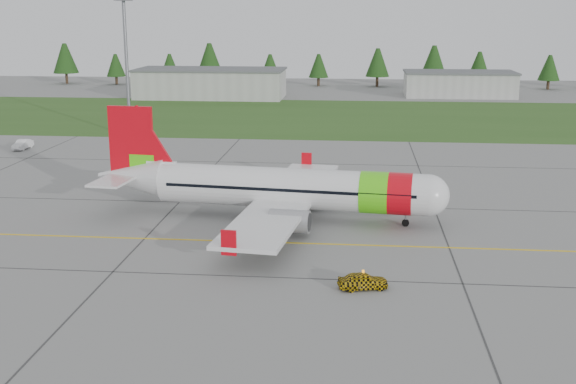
# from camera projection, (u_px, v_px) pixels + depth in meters

# --- Properties ---
(ground) EXTENTS (320.00, 320.00, 0.00)m
(ground) POSITION_uv_depth(u_px,v_px,m) (319.00, 279.00, 50.96)
(ground) COLOR gray
(ground) RESTS_ON ground
(aircraft) EXTENTS (32.76, 30.39, 9.93)m
(aircraft) POSITION_uv_depth(u_px,v_px,m) (283.00, 188.00, 65.19)
(aircraft) COLOR silver
(aircraft) RESTS_ON ground
(follow_me_car) EXTENTS (1.45, 1.60, 3.42)m
(follow_me_car) POSITION_uv_depth(u_px,v_px,m) (363.00, 265.00, 48.75)
(follow_me_car) COLOR yellow
(follow_me_car) RESTS_ON ground
(service_van) EXTENTS (1.42, 1.35, 3.98)m
(service_van) POSITION_uv_depth(u_px,v_px,m) (22.00, 135.00, 99.03)
(service_van) COLOR white
(service_van) RESTS_ON ground
(grass_strip) EXTENTS (320.00, 50.00, 0.03)m
(grass_strip) POSITION_uv_depth(u_px,v_px,m) (344.00, 117.00, 130.16)
(grass_strip) COLOR #30561E
(grass_strip) RESTS_ON ground
(taxi_guideline) EXTENTS (120.00, 0.25, 0.02)m
(taxi_guideline) POSITION_uv_depth(u_px,v_px,m) (324.00, 244.00, 58.68)
(taxi_guideline) COLOR gold
(taxi_guideline) RESTS_ON ground
(hangar_west) EXTENTS (32.00, 14.00, 6.00)m
(hangar_west) POSITION_uv_depth(u_px,v_px,m) (211.00, 84.00, 159.29)
(hangar_west) COLOR #A8A8A3
(hangar_west) RESTS_ON ground
(hangar_east) EXTENTS (24.00, 12.00, 5.20)m
(hangar_east) POSITION_uv_depth(u_px,v_px,m) (459.00, 85.00, 161.96)
(hangar_east) COLOR #A8A8A3
(hangar_east) RESTS_ON ground
(floodlight_mast) EXTENTS (0.50, 0.50, 20.00)m
(floodlight_mast) POSITION_uv_depth(u_px,v_px,m) (127.00, 70.00, 107.56)
(floodlight_mast) COLOR slate
(floodlight_mast) RESTS_ON ground
(treeline) EXTENTS (160.00, 8.00, 10.00)m
(treeline) POSITION_uv_depth(u_px,v_px,m) (349.00, 67.00, 183.04)
(treeline) COLOR #1C3F14
(treeline) RESTS_ON ground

